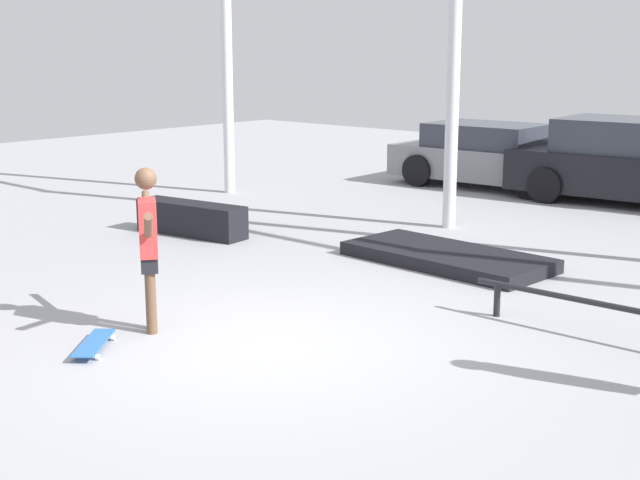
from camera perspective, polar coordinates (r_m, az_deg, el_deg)
ground_plane at (r=8.52m, az=-3.62°, el=-6.72°), size 36.00×36.00×0.00m
skateboarder at (r=8.81m, az=-10.94°, el=0.02°), size 1.13×0.86×1.64m
skateboard at (r=8.62m, az=-14.28°, el=-6.42°), size 0.67×0.75×0.08m
grind_box at (r=13.39m, az=-8.24°, el=1.35°), size 1.85×0.70×0.48m
manual_pad at (r=11.67m, az=8.13°, el=-1.08°), size 2.75×1.38×0.17m
grind_rail at (r=9.03m, az=17.03°, el=-4.14°), size 2.53×0.09×0.38m
parked_car_grey at (r=18.00m, az=10.86°, el=5.28°), size 3.98×1.97×1.25m
parked_car_black at (r=16.80m, az=19.58°, el=4.64°), size 4.48×2.31×1.49m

